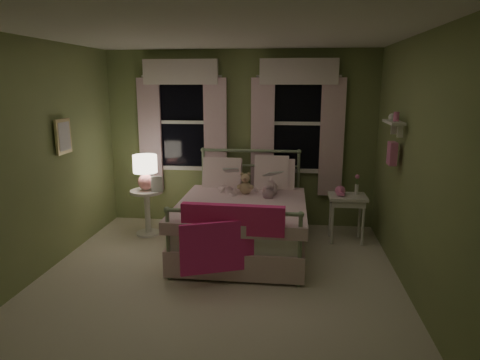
# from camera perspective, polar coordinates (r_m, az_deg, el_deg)

# --- Properties ---
(room_shell) EXTENTS (4.20, 4.20, 4.20)m
(room_shell) POSITION_cam_1_polar(r_m,az_deg,el_deg) (4.37, -3.36, 1.91)
(room_shell) COLOR beige
(room_shell) RESTS_ON ground
(bed) EXTENTS (1.58, 2.04, 1.18)m
(bed) POSITION_cam_1_polar(r_m,az_deg,el_deg) (5.56, 0.47, -5.51)
(bed) COLOR white
(bed) RESTS_ON ground
(pink_throw) EXTENTS (1.10, 0.45, 0.71)m
(pink_throw) POSITION_cam_1_polar(r_m,az_deg,el_deg) (4.53, -1.02, -6.72)
(pink_throw) COLOR #F73082
(pink_throw) RESTS_ON bed
(child_left) EXTENTS (0.31, 0.26, 0.72)m
(child_left) POSITION_cam_1_polar(r_m,az_deg,el_deg) (5.87, -1.83, 1.07)
(child_left) COLOR #F7D1DD
(child_left) RESTS_ON bed
(child_right) EXTENTS (0.39, 0.31, 0.77)m
(child_right) POSITION_cam_1_polar(r_m,az_deg,el_deg) (5.81, 3.65, 1.17)
(child_right) COLOR #F7D1DD
(child_right) RESTS_ON bed
(book_left) EXTENTS (0.20, 0.12, 0.26)m
(book_left) POSITION_cam_1_polar(r_m,az_deg,el_deg) (5.62, -2.21, 0.87)
(book_left) COLOR beige
(book_left) RESTS_ON child_left
(book_right) EXTENTS (0.23, 0.19, 0.26)m
(book_right) POSITION_cam_1_polar(r_m,az_deg,el_deg) (5.57, 3.49, 0.31)
(book_right) COLOR beige
(book_right) RESTS_ON child_right
(teddy_bear) EXTENTS (0.22, 0.18, 0.30)m
(teddy_bear) POSITION_cam_1_polar(r_m,az_deg,el_deg) (5.71, 0.73, -0.68)
(teddy_bear) COLOR tan
(teddy_bear) RESTS_ON bed
(nightstand_left) EXTENTS (0.46, 0.46, 0.65)m
(nightstand_left) POSITION_cam_1_polar(r_m,az_deg,el_deg) (6.22, -12.28, -3.41)
(nightstand_left) COLOR white
(nightstand_left) RESTS_ON ground
(table_lamp) EXTENTS (0.33, 0.33, 0.49)m
(table_lamp) POSITION_cam_1_polar(r_m,az_deg,el_deg) (6.09, -12.52, 1.44)
(table_lamp) COLOR pink
(table_lamp) RESTS_ON nightstand_left
(book_nightstand) EXTENTS (0.17, 0.23, 0.02)m
(book_nightstand) POSITION_cam_1_polar(r_m,az_deg,el_deg) (6.05, -11.74, -1.48)
(book_nightstand) COLOR beige
(book_nightstand) RESTS_ON nightstand_left
(nightstand_right) EXTENTS (0.50, 0.40, 0.64)m
(nightstand_right) POSITION_cam_1_polar(r_m,az_deg,el_deg) (5.95, 14.10, -2.91)
(nightstand_right) COLOR white
(nightstand_right) RESTS_ON ground
(pink_toy) EXTENTS (0.14, 0.20, 0.14)m
(pink_toy) POSITION_cam_1_polar(r_m,az_deg,el_deg) (5.89, 13.23, -1.43)
(pink_toy) COLOR pink
(pink_toy) RESTS_ON nightstand_right
(bud_vase) EXTENTS (0.06, 0.06, 0.28)m
(bud_vase) POSITION_cam_1_polar(r_m,az_deg,el_deg) (5.96, 15.31, -0.59)
(bud_vase) COLOR white
(bud_vase) RESTS_ON nightstand_right
(window_left) EXTENTS (1.34, 0.13, 1.96)m
(window_left) POSITION_cam_1_polar(r_m,az_deg,el_deg) (6.48, -7.71, 8.26)
(window_left) COLOR black
(window_left) RESTS_ON room_shell
(window_right) EXTENTS (1.34, 0.13, 1.96)m
(window_right) POSITION_cam_1_polar(r_m,az_deg,el_deg) (6.27, 7.66, 8.12)
(window_right) COLOR black
(window_right) RESTS_ON room_shell
(wall_shelf) EXTENTS (0.15, 0.50, 0.60)m
(wall_shelf) POSITION_cam_1_polar(r_m,az_deg,el_deg) (5.09, 19.74, 5.28)
(wall_shelf) COLOR white
(wall_shelf) RESTS_ON room_shell
(framed_picture) EXTENTS (0.03, 0.32, 0.42)m
(framed_picture) POSITION_cam_1_polar(r_m,az_deg,el_deg) (5.56, -22.49, 5.40)
(framed_picture) COLOR beige
(framed_picture) RESTS_ON room_shell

